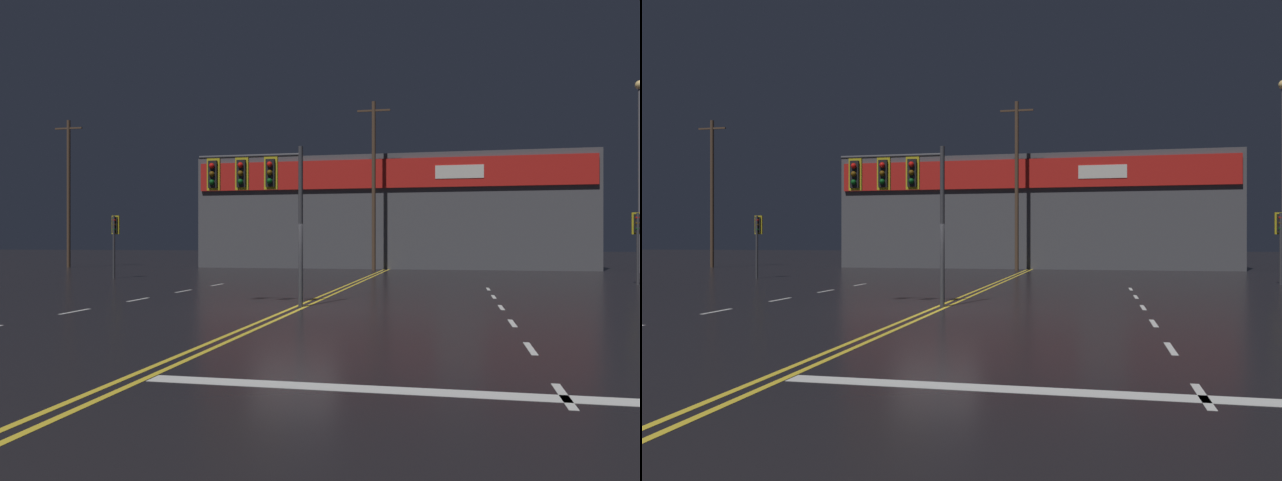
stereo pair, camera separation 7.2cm
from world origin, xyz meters
TOP-DOWN VIEW (x-y plane):
  - ground_plane at (0.00, 0.00)m, footprint 200.00×200.00m
  - road_markings at (1.28, -1.98)m, footprint 17.54×60.00m
  - traffic_signal_median at (-1.42, 0.68)m, footprint 3.31×0.36m
  - traffic_signal_corner_northwest at (-13.08, 12.56)m, footprint 0.42×0.36m
  - traffic_signal_corner_northeast at (12.63, 13.02)m, footprint 0.42×0.36m
  - building_backdrop at (0.00, 30.66)m, footprint 27.96×10.23m
  - utility_pole_row at (-0.96, 23.82)m, footprint 48.81×0.26m

SIDE VIEW (x-z plane):
  - ground_plane at x=0.00m, z-range 0.00..0.00m
  - road_markings at x=1.28m, z-range 0.00..0.01m
  - traffic_signal_corner_northeast at x=12.63m, z-range 0.76..4.03m
  - traffic_signal_corner_northwest at x=-13.08m, z-range 0.78..4.10m
  - traffic_signal_median at x=-1.42m, z-range 1.32..6.16m
  - building_backdrop at x=0.00m, z-range 0.01..8.06m
  - utility_pole_row at x=-0.96m, z-range -0.04..11.21m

